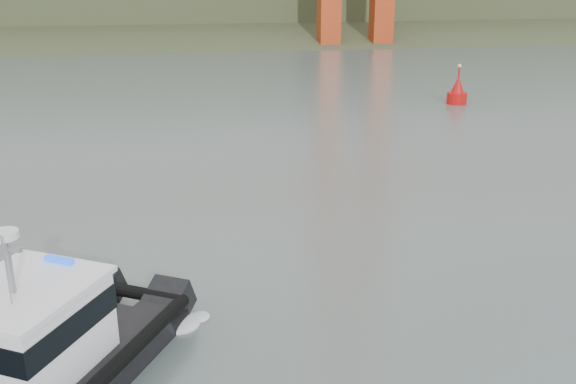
# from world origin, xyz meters

# --- Properties ---
(ground) EXTENTS (400.00, 400.00, 0.00)m
(ground) POSITION_xyz_m (0.00, 0.00, 0.00)
(ground) COLOR #505F59
(ground) RESTS_ON ground
(patrol_boat) EXTENTS (9.12, 11.95, 5.52)m
(patrol_boat) POSITION_xyz_m (-8.66, -3.85, 1.38)
(patrol_boat) COLOR black
(patrol_boat) RESTS_ON ground
(nav_buoy) EXTENTS (1.76, 1.76, 3.68)m
(nav_buoy) POSITION_xyz_m (20.03, 33.16, 0.97)
(nav_buoy) COLOR #B60E0C
(nav_buoy) RESTS_ON ground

